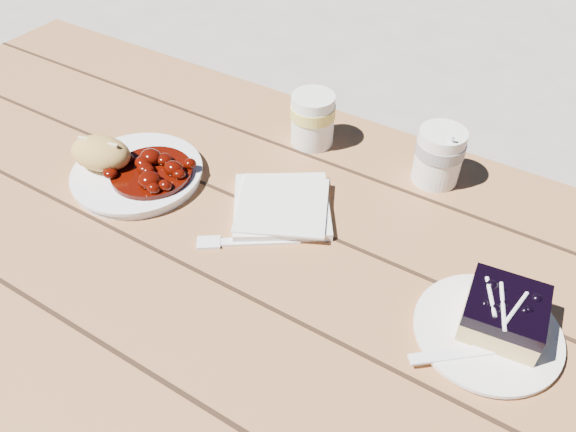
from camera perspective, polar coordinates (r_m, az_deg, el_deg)
The scene contains 11 objects.
picnic_table at distance 0.92m, azimuth 3.25°, elevation -13.11°, with size 2.00×1.55×0.75m.
main_plate at distance 0.99m, azimuth -15.03°, elevation 4.12°, with size 0.21×0.21×0.02m, color white.
goulash_stew at distance 0.95m, azimuth -13.83°, elevation 5.07°, with size 0.14×0.14×0.04m, color #400802, non-canonical shape.
bread_roll at distance 0.99m, azimuth -18.48°, elevation 6.07°, with size 0.11×0.07×0.05m, color tan.
dessert_plate at distance 0.78m, azimuth 19.55°, elevation -11.07°, with size 0.18×0.18×0.01m, color white.
blueberry_cake at distance 0.76m, azimuth 21.14°, elevation -9.13°, with size 0.11×0.11×0.05m.
fork_dessert at distance 0.74m, azimuth 16.93°, elevation -13.20°, with size 0.03×0.16×0.01m, color white, non-canonical shape.
coffee_cup at distance 0.96m, azimuth 15.06°, elevation 5.90°, with size 0.08×0.08×0.10m, color white.
napkin_stack at distance 0.89m, azimuth -0.65°, elevation 1.03°, with size 0.15×0.15×0.01m, color white.
fork_table at distance 0.84m, azimuth -2.98°, elevation -2.53°, with size 0.03×0.16×0.01m, color white, non-canonical shape.
second_cup at distance 1.01m, azimuth 2.52°, elevation 9.77°, with size 0.08×0.08×0.10m, color white.
Camera 1 is at (0.23, -0.46, 1.35)m, focal length 35.00 mm.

